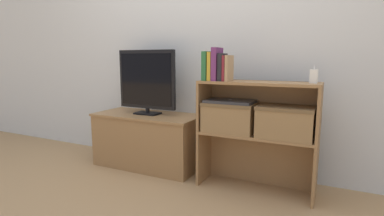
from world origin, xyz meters
TOP-DOWN VIEW (x-y plane):
  - ground_plane at (0.00, 0.00)m, footprint 16.00×16.00m
  - wall_back at (0.00, 0.47)m, footprint 10.00×0.05m
  - tv_stand at (-0.48, 0.22)m, footprint 0.97×0.45m
  - tv at (-0.48, 0.21)m, footprint 0.57×0.14m
  - bookshelf_lower_tier at (0.53, 0.20)m, footprint 0.86×0.29m
  - bookshelf_upper_tier at (0.53, 0.20)m, footprint 0.86×0.29m
  - book_forest at (0.15, 0.10)m, footprint 0.04×0.15m
  - book_mustard at (0.19, 0.10)m, footprint 0.03×0.14m
  - book_plum at (0.23, 0.10)m, footprint 0.04×0.15m
  - book_charcoal at (0.27, 0.10)m, footprint 0.03×0.13m
  - book_maroon at (0.30, 0.10)m, footprint 0.02×0.15m
  - book_tan at (0.32, 0.10)m, footprint 0.02×0.14m
  - baby_monitor at (0.90, 0.14)m, footprint 0.05×0.04m
  - storage_basket_left at (0.33, 0.13)m, footprint 0.39×0.25m
  - storage_basket_right at (0.74, 0.13)m, footprint 0.39×0.25m
  - laptop at (0.33, 0.13)m, footprint 0.36×0.24m

SIDE VIEW (x-z plane):
  - ground_plane at x=0.00m, z-range 0.00..0.00m
  - tv_stand at x=-0.48m, z-range 0.00..0.49m
  - bookshelf_lower_tier at x=0.53m, z-range 0.06..0.49m
  - storage_basket_left at x=0.33m, z-range 0.44..0.66m
  - storage_basket_right at x=0.74m, z-range 0.44..0.66m
  - laptop at x=0.33m, z-range 0.65..0.68m
  - bookshelf_upper_tier at x=0.53m, z-range 0.49..0.87m
  - tv at x=-0.48m, z-range 0.50..1.07m
  - baby_monitor at x=0.90m, z-range 0.80..0.92m
  - book_maroon at x=0.30m, z-range 0.82..1.00m
  - book_tan at x=0.32m, z-range 0.82..1.00m
  - book_charcoal at x=0.27m, z-range 0.82..1.02m
  - book_mustard at x=0.19m, z-range 0.82..1.03m
  - book_forest at x=0.15m, z-range 0.82..1.03m
  - book_plum at x=0.23m, z-range 0.82..1.06m
  - wall_back at x=0.00m, z-range 0.00..2.40m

